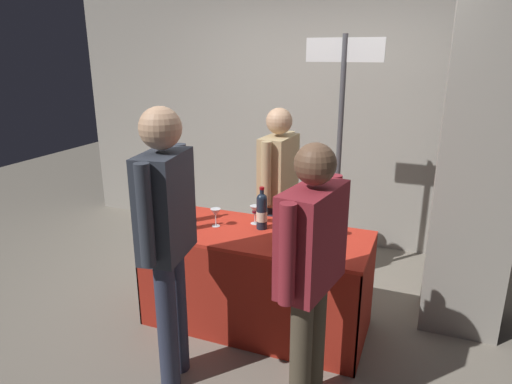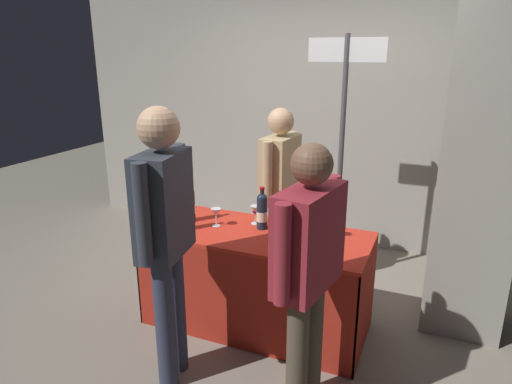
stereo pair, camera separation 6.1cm
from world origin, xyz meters
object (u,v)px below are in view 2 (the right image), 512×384
(concrete_pillar, at_px, (490,104))
(tasting_table, at_px, (256,262))
(wine_glass_near_vendor, at_px, (216,213))
(wine_glass_near_taster, at_px, (333,224))
(booth_signpost, at_px, (342,132))
(display_bottle_0, at_px, (190,204))
(wine_glass_mid, at_px, (255,210))
(taster_foreground_right, at_px, (165,226))
(featured_wine_bottle, at_px, (183,212))
(vendor_presenter, at_px, (280,184))

(concrete_pillar, bearing_deg, tasting_table, -156.13)
(wine_glass_near_vendor, bearing_deg, wine_glass_near_taster, 8.17)
(booth_signpost, bearing_deg, display_bottle_0, -135.57)
(tasting_table, relative_size, display_bottle_0, 5.06)
(booth_signpost, bearing_deg, wine_glass_near_vendor, -126.97)
(wine_glass_near_taster, distance_m, booth_signpost, 0.96)
(wine_glass_mid, distance_m, wine_glass_near_taster, 0.59)
(tasting_table, relative_size, wine_glass_near_taster, 11.93)
(booth_signpost, bearing_deg, concrete_pillar, -16.52)
(concrete_pillar, relative_size, tasting_table, 2.04)
(tasting_table, bearing_deg, taster_foreground_right, -109.23)
(wine_glass_near_taster, xyz_separation_m, booth_signpost, (-0.14, 0.80, 0.50))
(concrete_pillar, relative_size, featured_wine_bottle, 10.60)
(featured_wine_bottle, distance_m, taster_foreground_right, 0.64)
(tasting_table, distance_m, wine_glass_near_taster, 0.63)
(display_bottle_0, bearing_deg, wine_glass_mid, 15.62)
(display_bottle_0, relative_size, wine_glass_near_taster, 2.36)
(concrete_pillar, xyz_separation_m, vendor_presenter, (-1.46, 0.02, -0.72))
(wine_glass_near_vendor, bearing_deg, featured_wine_bottle, -138.25)
(vendor_presenter, bearing_deg, display_bottle_0, -34.09)
(tasting_table, relative_size, booth_signpost, 0.77)
(tasting_table, distance_m, booth_signpost, 1.30)
(tasting_table, xyz_separation_m, vendor_presenter, (-0.06, 0.64, 0.41))
(featured_wine_bottle, distance_m, wine_glass_mid, 0.53)
(featured_wine_bottle, distance_m, display_bottle_0, 0.18)
(tasting_table, bearing_deg, display_bottle_0, 177.89)
(wine_glass_near_vendor, xyz_separation_m, taster_foreground_right, (0.06, -0.74, 0.18))
(tasting_table, height_order, wine_glass_mid, wine_glass_mid)
(display_bottle_0, relative_size, wine_glass_mid, 2.28)
(vendor_presenter, bearing_deg, taster_foreground_right, -4.10)
(vendor_presenter, bearing_deg, booth_signpost, 127.26)
(wine_glass_mid, bearing_deg, vendor_presenter, 88.50)
(concrete_pillar, bearing_deg, wine_glass_near_vendor, -160.27)
(wine_glass_near_taster, relative_size, vendor_presenter, 0.09)
(concrete_pillar, xyz_separation_m, featured_wine_bottle, (-1.90, -0.78, -0.77))
(taster_foreground_right, bearing_deg, vendor_presenter, -17.10)
(wine_glass_mid, bearing_deg, featured_wine_bottle, -144.02)
(wine_glass_near_taster, xyz_separation_m, taster_foreground_right, (-0.78, -0.86, 0.18))
(wine_glass_mid, xyz_separation_m, taster_foreground_right, (-0.19, -0.89, 0.17))
(display_bottle_0, bearing_deg, wine_glass_near_taster, 5.58)
(wine_glass_near_vendor, bearing_deg, wine_glass_mid, 31.16)
(featured_wine_bottle, xyz_separation_m, vendor_presenter, (0.44, 0.80, 0.04))
(featured_wine_bottle, bearing_deg, concrete_pillar, 22.25)
(featured_wine_bottle, bearing_deg, wine_glass_mid, 35.98)
(concrete_pillar, relative_size, wine_glass_near_vendor, 24.20)
(featured_wine_bottle, xyz_separation_m, wine_glass_near_vendor, (0.18, 0.16, -0.03))
(vendor_presenter, bearing_deg, tasting_table, 9.17)
(featured_wine_bottle, bearing_deg, tasting_table, 17.46)
(display_bottle_0, bearing_deg, featured_wine_bottle, -73.93)
(featured_wine_bottle, height_order, wine_glass_near_vendor, featured_wine_bottle)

